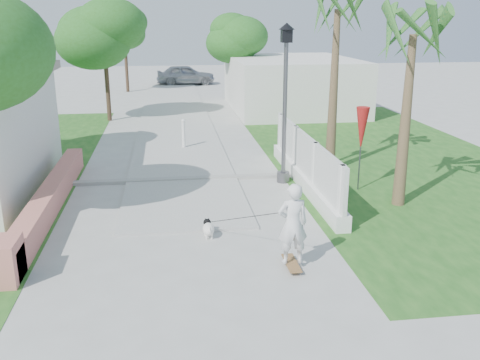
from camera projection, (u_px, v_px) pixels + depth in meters
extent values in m
plane|color=#B7B7B2|center=(193.00, 275.00, 9.91)|extent=(90.00, 90.00, 0.00)
cube|color=#B7B7B2|center=(174.00, 105.00, 28.85)|extent=(3.20, 36.00, 0.06)
cube|color=#999993|center=(182.00, 179.00, 15.58)|extent=(6.50, 0.25, 0.10)
cube|color=#20561B|center=(384.00, 156.00, 18.40)|extent=(8.00, 20.00, 0.01)
cube|color=#C67565|center=(50.00, 198.00, 13.19)|extent=(0.45, 8.00, 0.60)
cube|color=#C67565|center=(7.00, 261.00, 9.56)|extent=(0.45, 0.80, 0.80)
cube|color=white|center=(304.00, 180.00, 15.03)|extent=(0.35, 7.00, 0.40)
cube|color=white|center=(305.00, 154.00, 14.81)|extent=(0.10, 7.00, 1.10)
cube|color=white|center=(341.00, 198.00, 11.84)|extent=(0.14, 0.14, 1.50)
cube|color=white|center=(315.00, 170.00, 13.92)|extent=(0.14, 0.14, 1.50)
cube|color=white|center=(295.00, 150.00, 16.01)|extent=(0.14, 0.14, 1.50)
cube|color=white|center=(281.00, 136.00, 17.90)|extent=(0.14, 0.14, 1.50)
cube|color=silver|center=(291.00, 84.00, 27.36)|extent=(6.00, 8.00, 2.60)
cylinder|color=#59595E|center=(283.00, 177.00, 15.46)|extent=(0.36, 0.36, 0.30)
cylinder|color=#59595E|center=(285.00, 114.00, 14.91)|extent=(0.12, 0.12, 4.00)
cube|color=black|center=(287.00, 36.00, 14.30)|extent=(0.28, 0.28, 0.35)
cone|color=black|center=(287.00, 26.00, 14.23)|extent=(0.44, 0.44, 0.18)
cylinder|color=white|center=(184.00, 135.00, 19.27)|extent=(0.12, 0.12, 1.00)
sphere|color=white|center=(183.00, 121.00, 19.11)|extent=(0.14, 0.14, 0.14)
cylinder|color=#59595E|center=(360.00, 155.00, 14.51)|extent=(0.04, 0.04, 2.00)
cone|color=red|center=(362.00, 129.00, 14.30)|extent=(0.36, 0.36, 1.20)
cylinder|color=#4C3826|center=(2.00, 111.00, 16.74)|extent=(0.20, 0.20, 3.50)
cylinder|color=#4C3826|center=(107.00, 78.00, 24.12)|extent=(0.20, 0.20, 3.85)
ellipsoid|color=#255C1A|center=(104.00, 41.00, 23.64)|extent=(3.40, 3.40, 2.55)
ellipsoid|color=#255C1A|center=(108.00, 33.00, 23.37)|extent=(2.89, 2.89, 2.18)
ellipsoid|color=#255C1A|center=(99.00, 24.00, 23.60)|extent=(2.55, 2.55, 1.90)
cylinder|color=#4C3826|center=(232.00, 72.00, 28.76)|extent=(0.20, 0.20, 3.50)
ellipsoid|color=#255C1A|center=(232.00, 43.00, 28.33)|extent=(3.00, 3.00, 2.25)
ellipsoid|color=#255C1A|center=(236.00, 36.00, 28.06)|extent=(2.55, 2.55, 1.92)
ellipsoid|color=#255C1A|center=(228.00, 29.00, 28.28)|extent=(2.25, 2.25, 1.68)
cylinder|color=#4C3826|center=(126.00, 61.00, 33.62)|extent=(0.20, 0.20, 3.85)
ellipsoid|color=#255C1A|center=(124.00, 34.00, 33.14)|extent=(3.20, 3.20, 2.40)
ellipsoid|color=#255C1A|center=(127.00, 28.00, 32.87)|extent=(2.72, 2.72, 2.05)
ellipsoid|color=#255C1A|center=(121.00, 22.00, 33.10)|extent=(2.40, 2.40, 1.79)
cone|color=brown|center=(333.00, 93.00, 15.97)|extent=(0.32, 0.32, 4.80)
cone|color=brown|center=(405.00, 123.00, 13.03)|extent=(0.32, 0.32, 4.20)
cube|color=olive|center=(291.00, 263.00, 10.19)|extent=(0.27, 0.83, 0.02)
imported|color=white|center=(293.00, 224.00, 9.95)|extent=(0.59, 0.40, 1.58)
cylinder|color=gray|center=(291.00, 273.00, 9.92)|extent=(0.03, 0.06, 0.06)
cylinder|color=gray|center=(299.00, 272.00, 9.94)|extent=(0.03, 0.06, 0.06)
cylinder|color=gray|center=(284.00, 259.00, 10.47)|extent=(0.03, 0.06, 0.06)
cylinder|color=gray|center=(292.00, 259.00, 10.49)|extent=(0.03, 0.06, 0.06)
ellipsoid|color=white|center=(208.00, 229.00, 11.53)|extent=(0.27, 0.43, 0.26)
sphere|color=black|center=(207.00, 222.00, 11.69)|extent=(0.17, 0.17, 0.17)
sphere|color=white|center=(207.00, 222.00, 11.77)|extent=(0.08, 0.08, 0.08)
cone|color=black|center=(205.00, 219.00, 11.66)|extent=(0.05, 0.05, 0.06)
cone|color=black|center=(209.00, 219.00, 11.68)|extent=(0.05, 0.05, 0.06)
cylinder|color=white|center=(205.00, 233.00, 11.65)|extent=(0.04, 0.04, 0.12)
cylinder|color=white|center=(211.00, 233.00, 11.68)|extent=(0.04, 0.04, 0.12)
cylinder|color=white|center=(206.00, 237.00, 11.47)|extent=(0.04, 0.04, 0.12)
cylinder|color=white|center=(212.00, 237.00, 11.49)|extent=(0.04, 0.04, 0.12)
cylinder|color=white|center=(210.00, 230.00, 11.33)|extent=(0.03, 0.10, 0.10)
imported|color=#979A9E|center=(186.00, 75.00, 37.62)|extent=(4.13, 1.81, 1.39)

